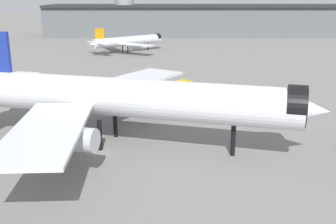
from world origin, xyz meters
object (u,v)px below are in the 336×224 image
at_px(service_truck_front, 184,86).
at_px(traffic_cone_near_nose, 52,99).
at_px(airliner_far_taxiway, 128,41).
at_px(airliner_near_gate, 120,98).

bearing_deg(service_truck_front, traffic_cone_near_nose, 136.46).
xyz_separation_m(airliner_far_taxiway, service_truck_front, (24.68, -68.09, -3.07)).
bearing_deg(traffic_cone_near_nose, airliner_near_gate, -52.23).
height_order(airliner_near_gate, airliner_far_taxiway, airliner_near_gate).
distance_m(airliner_near_gate, traffic_cone_near_nose, 35.18).
height_order(airliner_far_taxiway, service_truck_front, airliner_far_taxiway).
xyz_separation_m(airliner_near_gate, traffic_cone_near_nose, (-21.05, 27.16, -7.58)).
bearing_deg(service_truck_front, airliner_near_gate, -167.07).
height_order(airliner_near_gate, service_truck_front, airliner_near_gate).
height_order(airliner_far_taxiway, traffic_cone_near_nose, airliner_far_taxiway).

